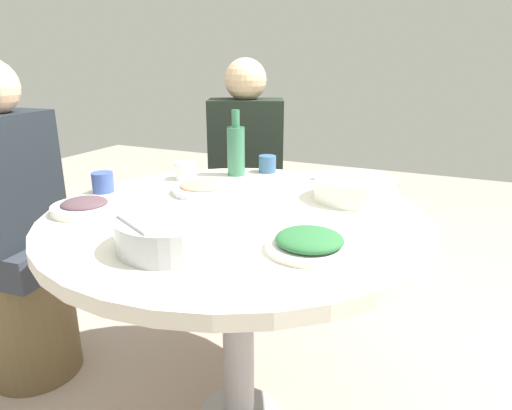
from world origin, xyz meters
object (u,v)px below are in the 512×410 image
at_px(tea_cup_far, 267,164).
at_px(tea_cup_side, 185,171).
at_px(dish_greens, 309,243).
at_px(green_bottle, 236,149).
at_px(soup_bowl, 355,189).
at_px(round_dining_table, 237,241).
at_px(diner_left, 246,156).
at_px(dish_eggplant, 85,206).
at_px(dish_shrimp, 203,188).
at_px(rice_bowl, 171,231).
at_px(stool_for_diner_right, 31,321).
at_px(diner_right, 7,188).
at_px(stool_for_diner_left, 247,261).
at_px(tea_cup_near, 103,182).

xyz_separation_m(tea_cup_far, tea_cup_side, (-0.24, -0.23, -0.00)).
height_order(dish_greens, green_bottle, green_bottle).
bearing_deg(soup_bowl, tea_cup_side, -178.93).
xyz_separation_m(round_dining_table, diner_left, (-0.34, 0.76, 0.09)).
relative_size(dish_eggplant, dish_shrimp, 0.92).
xyz_separation_m(round_dining_table, rice_bowl, (-0.02, -0.30, 0.13)).
bearing_deg(dish_eggplant, stool_for_diner_right, 168.22).
distance_m(round_dining_table, dish_greens, 0.35).
xyz_separation_m(green_bottle, stool_for_diner_right, (-0.66, -0.49, -0.65)).
bearing_deg(diner_left, diner_right, -121.76).
xyz_separation_m(dish_greens, diner_left, (-0.62, 0.94, -0.03)).
bearing_deg(stool_for_diner_right, diner_left, 58.24).
xyz_separation_m(dish_greens, stool_for_diner_right, (-1.15, 0.09, -0.57)).
bearing_deg(dish_eggplant, dish_shrimp, 56.45).
relative_size(rice_bowl, tea_cup_side, 3.40).
relative_size(stool_for_diner_left, stool_for_diner_right, 1.00).
relative_size(dish_greens, green_bottle, 0.83).
bearing_deg(soup_bowl, green_bottle, 165.51).
relative_size(dish_greens, tea_cup_far, 3.03).
distance_m(green_bottle, stool_for_diner_left, 0.75).
distance_m(diner_left, stool_for_diner_right, 1.14).
bearing_deg(tea_cup_near, soup_bowl, 18.87).
height_order(round_dining_table, soup_bowl, soup_bowl).
bearing_deg(tea_cup_near, stool_for_diner_right, -165.47).
xyz_separation_m(round_dining_table, tea_cup_far, (-0.11, 0.49, 0.13)).
distance_m(dish_greens, tea_cup_near, 0.81).
height_order(dish_shrimp, diner_right, diner_right).
height_order(diner_left, stool_for_diner_right, diner_left).
bearing_deg(dish_greens, tea_cup_far, 120.46).
height_order(dish_shrimp, tea_cup_near, tea_cup_near).
relative_size(rice_bowl, dish_greens, 1.27).
distance_m(soup_bowl, stool_for_diner_left, 0.98).
relative_size(green_bottle, stool_for_diner_left, 0.56).
bearing_deg(stool_for_diner_left, tea_cup_far, -50.23).
bearing_deg(round_dining_table, green_bottle, 117.04).
bearing_deg(stool_for_diner_right, tea_cup_side, 34.28).
height_order(dish_eggplant, dish_greens, dish_greens).
height_order(tea_cup_near, tea_cup_side, tea_cup_near).
xyz_separation_m(dish_shrimp, diner_right, (-0.67, -0.22, -0.02)).
xyz_separation_m(rice_bowl, tea_cup_far, (-0.09, 0.79, -0.01)).
xyz_separation_m(tea_cup_near, diner_left, (0.17, 0.76, -0.04)).
bearing_deg(round_dining_table, dish_eggplant, -155.17).
bearing_deg(dish_eggplant, green_bottle, 71.02).
distance_m(round_dining_table, dish_shrimp, 0.26).
bearing_deg(dish_eggplant, stool_for_diner_left, 85.89).
bearing_deg(soup_bowl, diner_right, -162.46).
relative_size(round_dining_table, diner_right, 1.48).
relative_size(tea_cup_near, stool_for_diner_left, 0.16).
height_order(round_dining_table, diner_left, diner_left).
distance_m(dish_greens, diner_left, 1.13).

